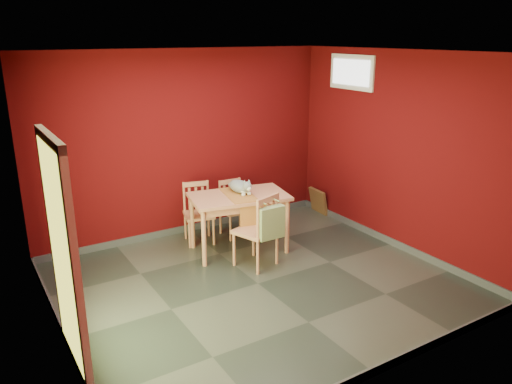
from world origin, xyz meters
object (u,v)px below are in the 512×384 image
dining_table (239,202)px  chair_far_right (234,208)px  picture_frame (318,201)px  chair_near (258,230)px  cat (239,184)px  chair_far_left (198,212)px  tote_bag (271,223)px

dining_table → chair_far_right: bearing=67.7°
picture_frame → dining_table: bearing=-161.7°
chair_near → picture_frame: size_ratio=2.36×
chair_far_right → cat: size_ratio=1.77×
dining_table → chair_far_left: bearing=119.0°
cat → picture_frame: bearing=33.7°
dining_table → cat: 0.25m
chair_far_right → picture_frame: chair_far_right is taller
chair_far_left → picture_frame: chair_far_left is taller
chair_far_right → picture_frame: 1.68m
cat → picture_frame: (1.82, 0.53, -0.72)m
picture_frame → chair_far_right: bearing=-177.3°
tote_bag → cat: cat is taller
chair_far_right → cat: 0.69m
cat → dining_table: bearing=-106.9°
cat → chair_far_left: bearing=146.3°
chair_far_left → chair_far_right: 0.56m
chair_far_right → chair_near: (-0.26, -1.10, 0.08)m
picture_frame → chair_near: bearing=-148.5°
chair_far_right → tote_bag: bearing=-99.0°
dining_table → picture_frame: 2.05m
chair_far_right → chair_near: bearing=-103.2°
chair_far_right → tote_bag: 1.36m
chair_far_left → cat: bearing=-51.3°
tote_bag → cat: size_ratio=1.03×
chair_far_right → chair_far_left: bearing=174.5°
dining_table → picture_frame: bearing=18.3°
tote_bag → dining_table: bearing=91.1°
tote_bag → cat: 0.92m
chair_near → cat: cat is taller
tote_bag → cat: bearing=86.5°
picture_frame → chair_far_left: bearing=-179.3°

